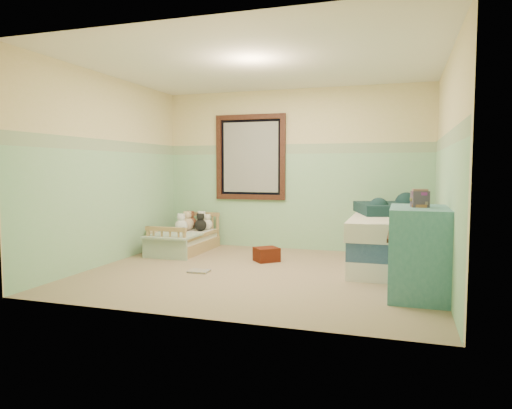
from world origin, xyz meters
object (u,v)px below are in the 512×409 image
(toddler_bed_frame, at_px, (185,246))
(red_pillow, at_px, (267,254))
(floor_book, at_px, (199,271))
(plush_floor_cream, at_px, (174,244))
(dresser, at_px, (419,252))
(plush_floor_tan, at_px, (152,244))
(twin_bed_frame, at_px, (393,258))

(toddler_bed_frame, xyz_separation_m, red_pillow, (1.40, -0.35, 0.01))
(red_pillow, bearing_deg, floor_book, -124.17)
(plush_floor_cream, bearing_deg, dresser, -22.86)
(plush_floor_tan, distance_m, twin_bed_frame, 3.50)
(toddler_bed_frame, xyz_separation_m, dresser, (3.33, -1.53, 0.36))
(dresser, relative_size, red_pillow, 2.92)
(plush_floor_tan, height_order, red_pillow, plush_floor_tan)
(plush_floor_tan, bearing_deg, plush_floor_cream, 32.71)
(twin_bed_frame, height_order, red_pillow, twin_bed_frame)
(floor_book, bearing_deg, toddler_bed_frame, 120.71)
(dresser, relative_size, floor_book, 3.59)
(twin_bed_frame, bearing_deg, toddler_bed_frame, 177.06)
(dresser, distance_m, floor_book, 2.58)
(plush_floor_cream, bearing_deg, floor_book, -50.83)
(plush_floor_tan, bearing_deg, floor_book, -39.19)
(twin_bed_frame, relative_size, dresser, 2.25)
(red_pillow, bearing_deg, toddler_bed_frame, 165.93)
(toddler_bed_frame, relative_size, dresser, 1.42)
(red_pillow, xyz_separation_m, floor_book, (-0.60, -0.89, -0.08))
(twin_bed_frame, bearing_deg, dresser, -79.24)
(plush_floor_tan, xyz_separation_m, floor_book, (1.23, -1.00, -0.12))
(plush_floor_tan, xyz_separation_m, twin_bed_frame, (3.50, 0.08, -0.02))
(twin_bed_frame, xyz_separation_m, floor_book, (-2.27, -1.08, -0.10))
(toddler_bed_frame, bearing_deg, twin_bed_frame, -2.94)
(toddler_bed_frame, xyz_separation_m, floor_book, (0.80, -1.24, -0.07))
(dresser, bearing_deg, plush_floor_tan, 160.98)
(twin_bed_frame, bearing_deg, floor_book, -154.43)
(plush_floor_tan, xyz_separation_m, dresser, (3.76, -1.30, 0.31))
(plush_floor_cream, relative_size, plush_floor_tan, 0.88)
(plush_floor_cream, distance_m, dresser, 3.80)
(twin_bed_frame, height_order, floor_book, twin_bed_frame)
(toddler_bed_frame, height_order, red_pillow, red_pillow)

